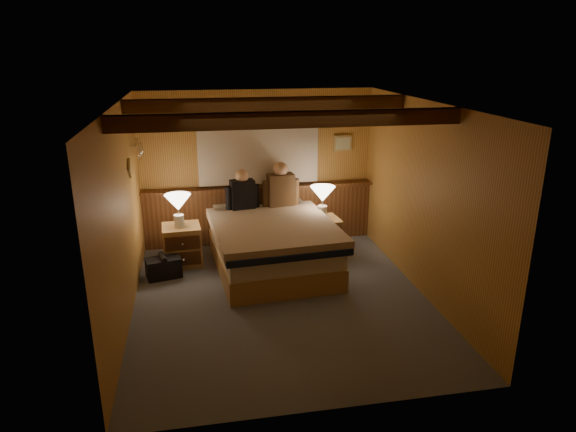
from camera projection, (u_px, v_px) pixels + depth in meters
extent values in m
plane|color=#555B66|center=(281.00, 299.00, 6.42)|extent=(4.20, 4.20, 0.00)
plane|color=#E0A954|center=(280.00, 104.00, 5.66)|extent=(4.20, 4.20, 0.00)
plane|color=gold|center=(258.00, 168.00, 8.00)|extent=(3.60, 0.00, 3.60)
plane|color=gold|center=(122.00, 216.00, 5.73)|extent=(0.00, 4.20, 4.20)
plane|color=gold|center=(424.00, 200.00, 6.35)|extent=(0.00, 4.20, 4.20)
plane|color=gold|center=(326.00, 285.00, 4.08)|extent=(3.60, 0.00, 3.60)
cube|color=brown|center=(260.00, 215.00, 8.18)|extent=(3.60, 0.12, 0.90)
cube|color=brown|center=(260.00, 187.00, 7.97)|extent=(3.60, 0.22, 0.04)
cylinder|color=#4D2E13|center=(258.00, 114.00, 7.65)|extent=(2.10, 0.05, 0.05)
sphere|color=#4D2E13|center=(186.00, 115.00, 7.47)|extent=(0.08, 0.08, 0.08)
sphere|color=#4D2E13|center=(326.00, 112.00, 7.84)|extent=(0.08, 0.08, 0.08)
cube|color=silver|center=(258.00, 150.00, 7.84)|extent=(1.85, 0.08, 1.05)
cube|color=#4D2E13|center=(291.00, 120.00, 5.13)|extent=(3.60, 0.15, 0.16)
cube|color=#4D2E13|center=(269.00, 104.00, 6.53)|extent=(3.60, 0.15, 0.16)
cylinder|color=silver|center=(137.00, 142.00, 7.06)|extent=(0.03, 0.55, 0.03)
torus|color=silver|center=(139.00, 153.00, 6.96)|extent=(0.01, 0.21, 0.21)
torus|color=silver|center=(140.00, 150.00, 7.17)|extent=(0.01, 0.21, 0.21)
cube|color=tan|center=(343.00, 143.00, 8.10)|extent=(0.30, 0.03, 0.25)
cube|color=beige|center=(343.00, 143.00, 8.09)|extent=(0.24, 0.01, 0.19)
cube|color=tan|center=(272.00, 258.00, 7.27)|extent=(1.68, 2.15, 0.31)
cube|color=silver|center=(272.00, 240.00, 7.18)|extent=(1.64, 2.11, 0.24)
cube|color=black|center=(276.00, 236.00, 6.90)|extent=(1.71, 1.75, 0.08)
cube|color=#D99C95|center=(274.00, 228.00, 7.00)|extent=(1.77, 1.96, 0.12)
cube|color=silver|center=(235.00, 212.00, 7.75)|extent=(0.64, 0.39, 0.16)
cube|color=silver|center=(284.00, 208.00, 7.94)|extent=(0.64, 0.39, 0.16)
cube|color=tan|center=(182.00, 245.00, 7.37)|extent=(0.56, 0.51, 0.58)
cube|color=brown|center=(183.00, 243.00, 7.12)|extent=(0.48, 0.05, 0.20)
cube|color=brown|center=(184.00, 259.00, 7.19)|extent=(0.48, 0.05, 0.20)
cylinder|color=silver|center=(183.00, 243.00, 7.12)|extent=(0.03, 0.03, 0.03)
cylinder|color=silver|center=(184.00, 259.00, 7.19)|extent=(0.03, 0.03, 0.03)
cube|color=tan|center=(321.00, 236.00, 7.73)|extent=(0.56, 0.51, 0.57)
cube|color=brown|center=(327.00, 234.00, 7.49)|extent=(0.46, 0.07, 0.20)
cube|color=brown|center=(326.00, 249.00, 7.56)|extent=(0.46, 0.07, 0.20)
cylinder|color=silver|center=(327.00, 234.00, 7.49)|extent=(0.03, 0.03, 0.03)
cylinder|color=silver|center=(326.00, 249.00, 7.56)|extent=(0.03, 0.03, 0.03)
cylinder|color=silver|center=(179.00, 221.00, 7.20)|extent=(0.14, 0.14, 0.18)
cylinder|color=silver|center=(179.00, 213.00, 7.16)|extent=(0.02, 0.02, 0.10)
cone|color=#FAE9C3|center=(178.00, 202.00, 7.11)|extent=(0.37, 0.37, 0.22)
cylinder|color=silver|center=(322.00, 212.00, 7.65)|extent=(0.14, 0.14, 0.18)
cylinder|color=silver|center=(322.00, 204.00, 7.61)|extent=(0.02, 0.02, 0.10)
cone|color=#FAE9C3|center=(323.00, 194.00, 7.57)|extent=(0.37, 0.37, 0.23)
cube|color=black|center=(242.00, 195.00, 7.59)|extent=(0.37, 0.25, 0.46)
cylinder|color=black|center=(229.00, 199.00, 7.54)|extent=(0.11, 0.11, 0.37)
cylinder|color=black|center=(256.00, 196.00, 7.66)|extent=(0.11, 0.11, 0.37)
sphere|color=#DAA883|center=(242.00, 176.00, 7.50)|extent=(0.20, 0.20, 0.20)
cube|color=#523820|center=(281.00, 191.00, 7.73)|extent=(0.41, 0.26, 0.51)
cylinder|color=#523820|center=(266.00, 194.00, 7.69)|extent=(0.12, 0.12, 0.41)
cylinder|color=#523820|center=(295.00, 192.00, 7.81)|extent=(0.12, 0.12, 0.41)
sphere|color=#DAA883|center=(281.00, 169.00, 7.63)|extent=(0.23, 0.23, 0.23)
cube|color=black|center=(164.00, 268.00, 6.99)|extent=(0.51, 0.37, 0.27)
cylinder|color=black|center=(163.00, 257.00, 6.94)|extent=(0.13, 0.28, 0.07)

